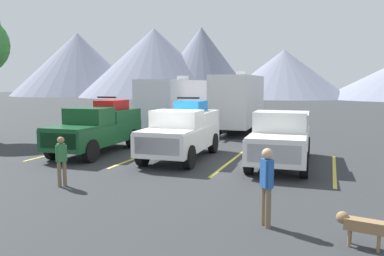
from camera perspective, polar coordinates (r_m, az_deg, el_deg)
The scene contains 14 objects.
ground_plane at distance 15.36m, azimuth -2.25°, elevation -5.16°, with size 240.00×240.00×0.00m, color #2D3033.
pickup_truck_a at distance 17.88m, azimuth -13.86°, elevation 0.14°, with size 2.24×5.50×2.55m.
pickup_truck_b at distance 16.10m, azimuth -1.40°, elevation -0.38°, with size 2.33×5.28×2.57m.
pickup_truck_c at distance 15.34m, azimuth 13.31°, elevation -1.12°, with size 2.32×5.74×2.11m.
lot_stripe_a at distance 18.99m, azimuth -18.23°, elevation -3.20°, with size 0.12×5.50×0.01m, color gold.
lot_stripe_b at distance 16.85m, azimuth -7.54°, elevation -4.14°, with size 0.12×5.50×0.01m, color gold.
lot_stripe_c at distance 15.44m, azimuth 5.67°, elevation -5.10°, with size 0.12×5.50×0.01m, color gold.
lot_stripe_d at distance 14.99m, azimuth 20.60°, elevation -5.86°, with size 0.12×5.50×0.01m, color gold.
camper_trailer_a at distance 25.03m, azimuth -2.34°, elevation 3.89°, with size 2.56×9.18×3.70m.
camper_trailer_b at distance 24.84m, azimuth 6.97°, elevation 4.15°, with size 2.50×7.96×3.97m.
person_a at distance 8.51m, azimuth 11.14°, elevation -7.93°, with size 0.32×0.33×1.75m.
person_b at distance 12.27m, azimuth -19.03°, elevation -4.28°, with size 0.29×0.29×1.54m.
dog at distance 8.18m, azimuth 23.85°, elevation -13.14°, with size 1.00×0.38×0.65m.
mountain_ridge at distance 92.82m, azimuth 5.91°, elevation 9.16°, with size 159.10×40.22×17.57m.
Camera 1 is at (5.72, -13.90, 3.12)m, focal length 35.51 mm.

